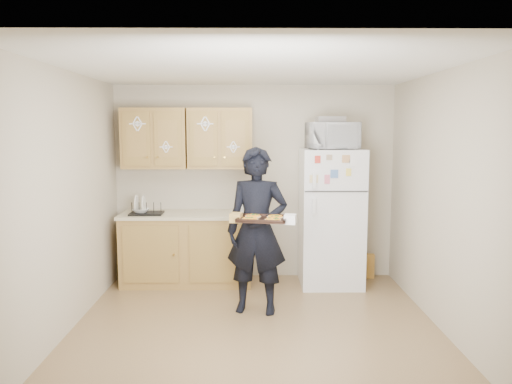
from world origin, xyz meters
TOP-DOWN VIEW (x-y plane):
  - floor at (0.00, 0.00)m, footprint 3.60×3.60m
  - ceiling at (0.00, 0.00)m, footprint 3.60×3.60m
  - wall_back at (0.00, 1.80)m, footprint 3.60×0.04m
  - wall_front at (0.00, -1.80)m, footprint 3.60×0.04m
  - wall_left at (-1.80, 0.00)m, footprint 0.04×3.60m
  - wall_right at (1.80, 0.00)m, footprint 0.04×3.60m
  - refrigerator at (0.95, 1.43)m, footprint 0.75×0.70m
  - base_cabinet at (-0.85, 1.48)m, footprint 1.60×0.60m
  - countertop at (-0.85, 1.48)m, footprint 1.64×0.64m
  - upper_cab_left at (-1.25, 1.61)m, footprint 0.80×0.33m
  - upper_cab_right at (-0.43, 1.61)m, footprint 0.80×0.33m
  - cereal_box at (1.47, 1.67)m, footprint 0.20×0.07m
  - person at (0.02, 0.48)m, footprint 0.71×0.53m
  - baking_tray at (0.07, 0.18)m, footprint 0.54×0.43m
  - pizza_front_left at (-0.05, 0.12)m, footprint 0.16×0.16m
  - pizza_front_right at (0.17, 0.08)m, footprint 0.16×0.16m
  - pizza_back_left at (-0.02, 0.28)m, footprint 0.16×0.16m
  - pizza_back_right at (0.20, 0.24)m, footprint 0.16×0.16m
  - microwave at (0.94, 1.38)m, footprint 0.65×0.50m
  - foil_pan at (0.91, 1.41)m, footprint 0.35×0.26m
  - dish_rack at (-1.33, 1.40)m, footprint 0.40×0.30m
  - bowl at (-1.40, 1.40)m, footprint 0.23×0.23m
  - soap_bottle at (-0.15, 1.40)m, footprint 0.12×0.12m

SIDE VIEW (x-z plane):
  - floor at x=0.00m, z-range 0.00..0.00m
  - cereal_box at x=1.47m, z-range 0.00..0.32m
  - base_cabinet at x=-0.85m, z-range 0.00..0.86m
  - refrigerator at x=0.95m, z-range 0.00..1.70m
  - person at x=0.02m, z-range 0.00..1.76m
  - countertop at x=-0.85m, z-range 0.86..0.90m
  - bowl at x=-1.40m, z-range 0.92..0.97m
  - dish_rack at x=-1.33m, z-range 0.90..1.06m
  - soap_bottle at x=-0.15m, z-range 0.90..1.11m
  - baking_tray at x=0.07m, z-range 1.03..1.08m
  - pizza_front_left at x=-0.05m, z-range 1.06..1.08m
  - pizza_front_right at x=0.17m, z-range 1.06..1.08m
  - pizza_back_left at x=-0.02m, z-range 1.06..1.08m
  - pizza_back_right at x=0.20m, z-range 1.06..1.08m
  - wall_back at x=0.00m, z-range 0.00..2.50m
  - wall_front at x=0.00m, z-range 0.00..2.50m
  - wall_left at x=-1.80m, z-range 0.00..2.50m
  - wall_right at x=1.80m, z-range 0.00..2.50m
  - upper_cab_left at x=-1.25m, z-range 1.45..2.20m
  - upper_cab_right at x=-0.43m, z-range 1.45..2.20m
  - microwave at x=0.94m, z-range 1.70..2.02m
  - foil_pan at x=0.91m, z-range 2.02..2.09m
  - ceiling at x=0.00m, z-range 2.50..2.50m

